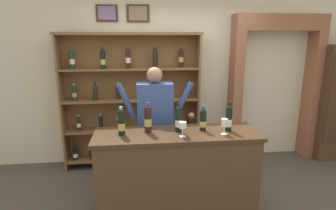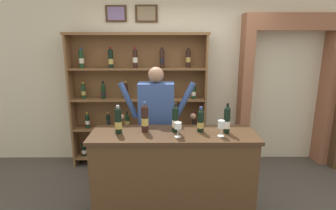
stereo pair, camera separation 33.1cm
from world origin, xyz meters
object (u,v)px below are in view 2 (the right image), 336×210
at_px(shopkeeper, 156,117).
at_px(tasting_bottle_chianti, 201,121).
at_px(wine_shelf, 139,98).
at_px(tasting_bottle_grappa, 175,119).
at_px(wine_glass_center, 221,125).
at_px(tasting_counter, 173,176).
at_px(tasting_bottle_vin_santo, 118,120).
at_px(tasting_bottle_super_tuscan, 145,118).
at_px(wine_glass_spare, 178,126).
at_px(tasting_bottle_bianco, 227,120).

distance_m(shopkeeper, tasting_bottle_chianti, 0.71).
bearing_deg(wine_shelf, tasting_bottle_chianti, -59.51).
xyz_separation_m(tasting_bottle_grappa, wine_glass_center, (0.47, -0.14, -0.03)).
bearing_deg(tasting_counter, tasting_bottle_grappa, 61.57).
bearing_deg(tasting_bottle_vin_santo, wine_glass_center, -5.22).
height_order(shopkeeper, wine_glass_center, shopkeeper).
relative_size(tasting_bottle_vin_santo, wine_glass_center, 1.80).
xyz_separation_m(wine_shelf, tasting_counter, (0.51, -1.42, -0.58)).
relative_size(shopkeeper, tasting_bottle_grappa, 5.20).
relative_size(tasting_bottle_chianti, wine_glass_center, 1.64).
xyz_separation_m(wine_shelf, shopkeeper, (0.31, -0.88, -0.04)).
bearing_deg(tasting_bottle_chianti, tasting_bottle_super_tuscan, 179.73).
height_order(wine_shelf, tasting_bottle_grappa, wine_shelf).
bearing_deg(wine_glass_spare, wine_glass_center, 2.53).
bearing_deg(tasting_counter, shopkeeper, 110.75).
bearing_deg(tasting_counter, tasting_bottle_super_tuscan, 171.28).
bearing_deg(tasting_bottle_vin_santo, tasting_bottle_chianti, 3.14).
height_order(wine_shelf, tasting_bottle_chianti, wine_shelf).
height_order(tasting_bottle_bianco, wine_glass_center, tasting_bottle_bianco).
xyz_separation_m(tasting_bottle_super_tuscan, tasting_bottle_chianti, (0.61, -0.00, -0.03)).
height_order(tasting_bottle_grappa, wine_glass_center, tasting_bottle_grappa).
relative_size(shopkeeper, wine_glass_spare, 10.61).
bearing_deg(wine_shelf, tasting_counter, -70.14).
xyz_separation_m(tasting_bottle_super_tuscan, tasting_bottle_grappa, (0.33, -0.01, -0.01)).
bearing_deg(tasting_bottle_bianco, shopkeeper, 145.48).
height_order(tasting_counter, wine_glass_spare, wine_glass_spare).
bearing_deg(tasting_bottle_chianti, wine_glass_spare, -146.64).
height_order(shopkeeper, tasting_bottle_chianti, shopkeeper).
bearing_deg(tasting_counter, tasting_bottle_vin_santo, -179.62).
xyz_separation_m(shopkeeper, tasting_bottle_super_tuscan, (-0.11, -0.49, 0.13)).
bearing_deg(tasting_bottle_grappa, tasting_bottle_super_tuscan, 178.13).
relative_size(tasting_bottle_super_tuscan, tasting_bottle_grappa, 1.04).
xyz_separation_m(tasting_bottle_grappa, wine_glass_spare, (0.02, -0.16, -0.03)).
height_order(tasting_bottle_grappa, tasting_bottle_chianti, tasting_bottle_grappa).
relative_size(tasting_bottle_super_tuscan, tasting_bottle_chianti, 1.19).
bearing_deg(tasting_counter, tasting_bottle_bianco, 0.10).
bearing_deg(tasting_bottle_chianti, wine_glass_center, -37.02).
bearing_deg(tasting_bottle_grappa, tasting_bottle_chianti, 1.64).
relative_size(shopkeeper, wine_glass_center, 9.75).
bearing_deg(shopkeeper, wine_glass_spare, -69.61).
relative_size(shopkeeper, tasting_bottle_vin_santo, 5.43).
xyz_separation_m(tasting_counter, tasting_bottle_chianti, (0.30, 0.04, 0.64)).
relative_size(wine_glass_center, wine_glass_spare, 1.09).
height_order(wine_shelf, tasting_bottle_super_tuscan, wine_shelf).
height_order(tasting_bottle_grappa, wine_glass_spare, tasting_bottle_grappa).
xyz_separation_m(wine_shelf, tasting_bottle_super_tuscan, (0.20, -1.37, 0.09)).
bearing_deg(tasting_bottle_super_tuscan, shopkeeper, 77.50).
height_order(wine_shelf, shopkeeper, wine_shelf).
distance_m(wine_shelf, tasting_bottle_vin_santo, 1.42).
bearing_deg(tasting_bottle_grappa, wine_glass_center, -16.48).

